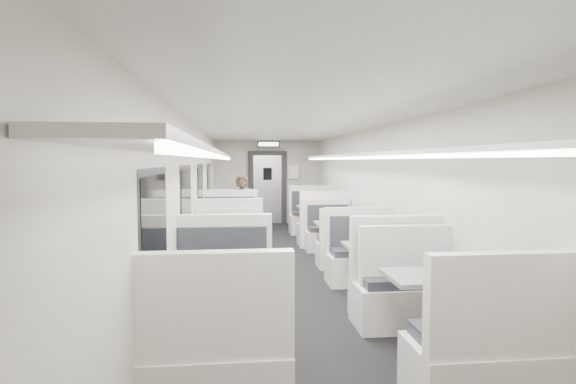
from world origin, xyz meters
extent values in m
cube|color=black|center=(0.00, 0.00, -0.06)|extent=(3.00, 12.00, 0.12)
cube|color=silver|center=(0.00, 0.00, 2.46)|extent=(3.00, 12.00, 0.12)
cube|color=beige|center=(0.00, 6.06, 1.20)|extent=(3.00, 0.12, 2.40)
cube|color=beige|center=(-1.56, 0.00, 1.20)|extent=(0.12, 12.00, 2.40)
cube|color=beige|center=(1.56, 0.00, 1.20)|extent=(0.12, 12.00, 2.40)
cube|color=silver|center=(-1.00, 2.65, 0.22)|extent=(1.03, 0.57, 0.44)
cube|color=#20232B|center=(-1.00, 2.68, 0.49)|extent=(0.91, 0.46, 0.10)
cube|color=silver|center=(-1.00, 2.44, 0.78)|extent=(1.03, 0.12, 0.68)
cube|color=silver|center=(-1.00, 4.17, 0.22)|extent=(1.03, 0.57, 0.44)
cube|color=#20232B|center=(-1.00, 4.14, 0.49)|extent=(0.91, 0.46, 0.10)
cube|color=silver|center=(-1.00, 4.37, 0.78)|extent=(1.03, 0.12, 0.68)
cylinder|color=#B6B6B9|center=(-1.00, 3.41, 0.33)|extent=(0.10, 0.10, 0.67)
cylinder|color=#B6B6B9|center=(-1.00, 3.41, 0.01)|extent=(0.35, 0.35, 0.03)
cube|color=gray|center=(-1.00, 3.41, 0.71)|extent=(0.85, 0.58, 0.04)
cube|color=silver|center=(-1.00, 0.42, 0.24)|extent=(1.13, 0.63, 0.48)
cube|color=#20232B|center=(-1.00, 0.46, 0.53)|extent=(1.00, 0.50, 0.11)
cube|color=silver|center=(-1.00, 0.19, 0.85)|extent=(1.13, 0.13, 0.75)
cube|color=silver|center=(-1.00, 2.09, 0.24)|extent=(1.13, 0.63, 0.48)
cube|color=#20232B|center=(-1.00, 2.06, 0.53)|extent=(1.00, 0.50, 0.11)
cube|color=silver|center=(-1.00, 2.32, 0.85)|extent=(1.13, 0.13, 0.75)
cylinder|color=#B6B6B9|center=(-1.00, 1.26, 0.37)|extent=(0.11, 0.11, 0.74)
cylinder|color=#B6B6B9|center=(-1.00, 1.26, 0.02)|extent=(0.38, 0.38, 0.03)
cube|color=gray|center=(-1.00, 1.26, 0.78)|extent=(0.94, 0.64, 0.04)
cube|color=silver|center=(-1.00, -1.50, 0.21)|extent=(0.99, 0.55, 0.42)
cube|color=#20232B|center=(-1.00, -1.47, 0.47)|extent=(0.88, 0.44, 0.09)
cube|color=silver|center=(-1.00, -1.70, 0.75)|extent=(0.99, 0.11, 0.65)
cube|color=silver|center=(-1.00, -0.04, 0.21)|extent=(0.99, 0.55, 0.42)
cube|color=#20232B|center=(-1.00, -0.07, 0.47)|extent=(0.88, 0.44, 0.09)
cube|color=silver|center=(-1.00, 0.16, 0.75)|extent=(0.99, 0.11, 0.65)
cylinder|color=#B6B6B9|center=(-1.00, -0.77, 0.32)|extent=(0.09, 0.09, 0.64)
cylinder|color=#B6B6B9|center=(-1.00, -0.77, 0.01)|extent=(0.34, 0.34, 0.03)
cube|color=gray|center=(-1.00, -0.77, 0.68)|extent=(0.82, 0.56, 0.04)
cube|color=silver|center=(-1.00, -3.69, 0.24)|extent=(1.12, 0.63, 0.48)
cube|color=#20232B|center=(-1.00, -3.66, 0.53)|extent=(1.00, 0.50, 0.11)
cube|color=silver|center=(-1.00, -3.92, 0.85)|extent=(1.12, 0.13, 0.74)
cube|color=silver|center=(-1.00, -2.04, 0.24)|extent=(1.12, 0.63, 0.48)
cube|color=#20232B|center=(-1.00, -2.07, 0.53)|extent=(1.00, 0.50, 0.11)
cube|color=silver|center=(-1.00, -1.81, 0.85)|extent=(1.12, 0.13, 0.74)
cylinder|color=#B6B6B9|center=(-1.00, -2.87, 0.37)|extent=(0.11, 0.11, 0.73)
cylinder|color=#B6B6B9|center=(-1.00, -2.87, 0.02)|extent=(0.38, 0.38, 0.03)
cube|color=gray|center=(-1.00, -2.87, 0.77)|extent=(0.93, 0.64, 0.04)
cube|color=silver|center=(1.00, 2.52, 0.23)|extent=(1.10, 0.61, 0.47)
cube|color=#20232B|center=(1.00, 2.55, 0.52)|extent=(0.97, 0.49, 0.10)
cube|color=silver|center=(1.00, 2.29, 0.83)|extent=(1.10, 0.12, 0.73)
cube|color=silver|center=(1.00, 4.13, 0.23)|extent=(1.10, 0.61, 0.47)
cube|color=#20232B|center=(1.00, 4.10, 0.52)|extent=(0.97, 0.49, 0.10)
cube|color=silver|center=(1.00, 4.36, 0.83)|extent=(1.10, 0.12, 0.73)
cylinder|color=#B6B6B9|center=(1.00, 3.33, 0.36)|extent=(0.10, 0.10, 0.72)
cylinder|color=#B6B6B9|center=(1.00, 3.33, 0.02)|extent=(0.37, 0.37, 0.03)
cube|color=gray|center=(1.00, 3.33, 0.76)|extent=(0.91, 0.62, 0.04)
cube|color=silver|center=(1.00, 0.56, 0.20)|extent=(0.96, 0.53, 0.41)
cube|color=#20232B|center=(1.00, 0.58, 0.45)|extent=(0.85, 0.42, 0.09)
cube|color=silver|center=(1.00, 0.36, 0.72)|extent=(0.96, 0.11, 0.63)
cube|color=silver|center=(1.00, 1.96, 0.20)|extent=(0.96, 0.53, 0.41)
cube|color=#20232B|center=(1.00, 1.94, 0.45)|extent=(0.85, 0.42, 0.09)
cube|color=silver|center=(1.00, 2.16, 0.72)|extent=(0.96, 0.11, 0.63)
cylinder|color=#B6B6B9|center=(1.00, 1.26, 0.31)|extent=(0.09, 0.09, 0.62)
cylinder|color=#B6B6B9|center=(1.00, 1.26, 0.01)|extent=(0.32, 0.32, 0.03)
cube|color=gray|center=(1.00, 1.26, 0.66)|extent=(0.79, 0.54, 0.04)
cube|color=silver|center=(1.00, -2.02, 0.22)|extent=(1.03, 0.57, 0.44)
cube|color=#20232B|center=(1.00, -1.99, 0.49)|extent=(0.92, 0.46, 0.10)
cube|color=silver|center=(1.00, -2.23, 0.78)|extent=(1.03, 0.12, 0.68)
cube|color=silver|center=(1.00, -0.50, 0.22)|extent=(1.03, 0.57, 0.44)
cube|color=#20232B|center=(1.00, -0.53, 0.49)|extent=(0.92, 0.46, 0.10)
cube|color=silver|center=(1.00, -0.29, 0.78)|extent=(1.03, 0.12, 0.68)
cylinder|color=#B6B6B9|center=(1.00, -1.26, 0.34)|extent=(0.10, 0.10, 0.67)
cylinder|color=#B6B6B9|center=(1.00, -1.26, 0.01)|extent=(0.35, 0.35, 0.03)
cube|color=gray|center=(1.00, -1.26, 0.71)|extent=(0.86, 0.58, 0.04)
cube|color=silver|center=(1.00, -3.86, 0.23)|extent=(1.11, 0.62, 0.47)
cube|color=#20232B|center=(1.00, -3.83, 0.52)|extent=(0.98, 0.49, 0.10)
cube|color=silver|center=(1.00, -4.08, 0.84)|extent=(1.11, 0.13, 0.73)
cube|color=silver|center=(1.00, -2.23, 0.23)|extent=(1.11, 0.62, 0.47)
cube|color=#20232B|center=(1.00, -2.26, 0.52)|extent=(0.98, 0.49, 0.10)
cube|color=silver|center=(1.00, -2.00, 0.84)|extent=(1.11, 0.13, 0.73)
cylinder|color=#B6B6B9|center=(1.00, -3.04, 0.36)|extent=(0.10, 0.10, 0.72)
cylinder|color=#B6B6B9|center=(1.00, -3.04, 0.02)|extent=(0.38, 0.38, 0.03)
cube|color=gray|center=(1.00, -3.04, 0.76)|extent=(0.92, 0.63, 0.04)
imported|color=black|center=(-0.75, 2.42, 0.77)|extent=(0.63, 0.49, 1.54)
cube|color=black|center=(-1.49, 3.40, 1.35)|extent=(0.02, 1.18, 0.84)
cube|color=black|center=(-1.49, 1.20, 1.35)|extent=(0.02, 1.18, 0.84)
cube|color=black|center=(-1.49, -1.00, 1.35)|extent=(0.02, 1.18, 0.84)
cube|color=black|center=(-1.49, -3.20, 1.35)|extent=(0.02, 1.18, 0.84)
cube|color=silver|center=(-1.26, -0.30, 1.92)|extent=(0.46, 10.40, 0.05)
cube|color=white|center=(-1.06, -0.30, 1.87)|extent=(0.05, 10.20, 0.04)
cube|color=silver|center=(1.26, -0.30, 1.92)|extent=(0.46, 10.40, 0.05)
cube|color=white|center=(1.06, -0.30, 1.87)|extent=(0.05, 10.20, 0.04)
cube|color=black|center=(0.00, 5.94, 1.05)|extent=(1.10, 0.10, 2.10)
cube|color=#B6B6B9|center=(0.00, 5.91, 1.00)|extent=(0.80, 0.05, 1.95)
cube|color=black|center=(0.00, 5.87, 1.45)|extent=(0.25, 0.02, 0.35)
cube|color=black|center=(0.00, 5.45, 2.28)|extent=(0.62, 0.10, 0.16)
cube|color=white|center=(0.00, 5.39, 2.28)|extent=(0.54, 0.02, 0.10)
cube|color=white|center=(0.75, 5.92, 1.50)|extent=(0.32, 0.02, 0.40)
camera|label=1|loc=(-0.81, -6.93, 1.83)|focal=28.00mm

